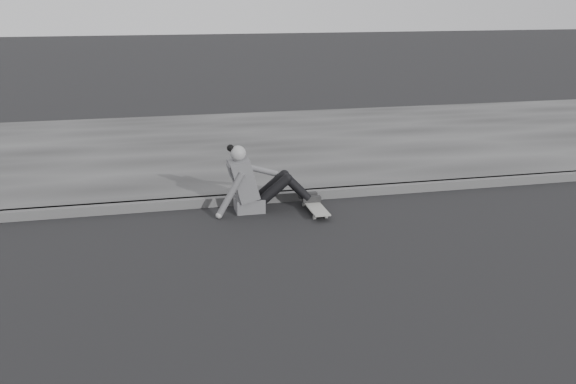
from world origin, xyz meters
name	(u,v)px	position (x,y,z in m)	size (l,w,h in m)	color
ground	(570,257)	(0.00, 0.00, 0.00)	(80.00, 80.00, 0.00)	black
curb	(455,184)	(0.00, 2.58, 0.06)	(24.00, 0.16, 0.12)	#494949
sidewalk	(380,139)	(0.00, 5.60, 0.06)	(24.00, 6.00, 0.12)	#393939
skateboard	(315,207)	(-2.24, 2.02, 0.07)	(0.20, 0.78, 0.09)	#A1A19C
seated_woman	(254,183)	(-2.97, 2.27, 0.36)	(1.38, 0.46, 0.88)	#525254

